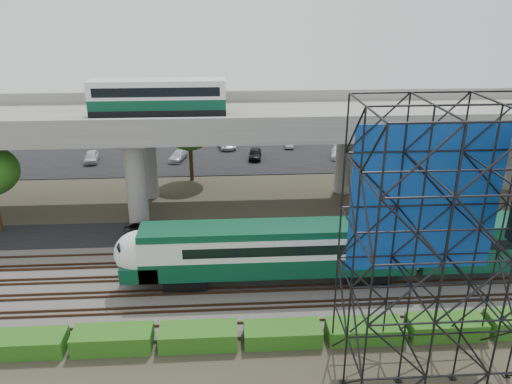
{
  "coord_description": "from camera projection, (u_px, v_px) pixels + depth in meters",
  "views": [
    {
      "loc": [
        -2.11,
        -28.65,
        19.49
      ],
      "look_at": [
        0.06,
        6.0,
        5.57
      ],
      "focal_mm": 35.0,
      "sensor_mm": 36.0,
      "label": 1
    }
  ],
  "objects": [
    {
      "name": "parked_cars",
      "position": [
        251.0,
        148.0,
        64.89
      ],
      "size": [
        37.66,
        9.53,
        1.3
      ],
      "color": "#BBBBBB",
      "rests_on": "parking_lot"
    },
    {
      "name": "overpass",
      "position": [
        242.0,
        125.0,
        45.65
      ],
      "size": [
        80.0,
        12.0,
        12.4
      ],
      "color": "#9E9B93",
      "rests_on": "ground"
    },
    {
      "name": "suv",
      "position": [
        153.0,
        230.0,
        42.23
      ],
      "size": [
        5.04,
        2.64,
        1.35
      ],
      "primitive_type": "imported",
      "rotation": [
        0.0,
        0.0,
        1.65
      ],
      "color": "black",
      "rests_on": "service_road"
    },
    {
      "name": "ground",
      "position": [
        261.0,
        301.0,
        33.92
      ],
      "size": [
        140.0,
        140.0,
        0.0
      ],
      "primitive_type": "plane",
      "color": "#474233",
      "rests_on": "ground"
    },
    {
      "name": "rail_tracks",
      "position": [
        259.0,
        281.0,
        35.67
      ],
      "size": [
        90.0,
        9.52,
        0.16
      ],
      "color": "#472D1E",
      "rests_on": "ballast_bed"
    },
    {
      "name": "harbor_water",
      "position": [
        238.0,
        114.0,
        85.79
      ],
      "size": [
        140.0,
        40.0,
        0.03
      ],
      "primitive_type": "cube",
      "color": "slate",
      "rests_on": "ground"
    },
    {
      "name": "ballast_bed",
      "position": [
        259.0,
        283.0,
        35.73
      ],
      "size": [
        90.0,
        12.0,
        0.2
      ],
      "primitive_type": "cube",
      "color": "slate",
      "rests_on": "ground"
    },
    {
      "name": "parking_lot",
      "position": [
        242.0,
        152.0,
        65.4
      ],
      "size": [
        90.0,
        18.0,
        0.08
      ],
      "primitive_type": "cube",
      "color": "black",
      "rests_on": "ground"
    },
    {
      "name": "commuter_train",
      "position": [
        308.0,
        248.0,
        34.9
      ],
      "size": [
        29.3,
        3.06,
        4.3
      ],
      "color": "black",
      "rests_on": "rail_tracks"
    },
    {
      "name": "scaffold_tower",
      "position": [
        445.0,
        258.0,
        24.23
      ],
      "size": [
        9.36,
        6.36,
        15.0
      ],
      "color": "black",
      "rests_on": "ground"
    },
    {
      "name": "trees",
      "position": [
        199.0,
        153.0,
        46.55
      ],
      "size": [
        40.94,
        16.94,
        7.69
      ],
      "color": "#382314",
      "rests_on": "ground"
    },
    {
      "name": "hedge_strip",
      "position": [
        283.0,
        333.0,
        29.78
      ],
      "size": [
        34.6,
        1.8,
        1.2
      ],
      "color": "#245A14",
      "rests_on": "ground"
    },
    {
      "name": "service_road",
      "position": [
        252.0,
        232.0,
        43.63
      ],
      "size": [
        90.0,
        5.0,
        0.08
      ],
      "primitive_type": "cube",
      "color": "black",
      "rests_on": "ground"
    }
  ]
}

